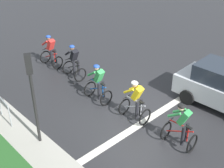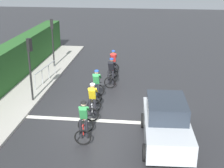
{
  "view_description": "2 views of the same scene",
  "coord_description": "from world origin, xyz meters",
  "px_view_note": "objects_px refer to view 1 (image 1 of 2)",
  "views": [
    {
      "loc": [
        -7.24,
        -6.33,
        7.07
      ],
      "look_at": [
        -0.1,
        1.21,
        1.03
      ],
      "focal_mm": 48.53,
      "sensor_mm": 36.0,
      "label": 1
    },
    {
      "loc": [
        2.36,
        -13.37,
        6.69
      ],
      "look_at": [
        0.61,
        1.5,
        1.09
      ],
      "focal_mm": 51.12,
      "sensor_mm": 36.0,
      "label": 2
    }
  ],
  "objects_px": {
    "cyclist_lead": "(51,52)",
    "cyclist_trailing": "(181,127)",
    "cyclist_mid": "(98,84)",
    "cyclist_second": "(74,63)",
    "cyclist_fourth": "(136,102)",
    "traffic_light_near_crossing": "(32,87)"
  },
  "relations": [
    {
      "from": "cyclist_second",
      "to": "cyclist_lead",
      "type": "bearing_deg",
      "value": 92.77
    },
    {
      "from": "cyclist_lead",
      "to": "cyclist_second",
      "type": "height_order",
      "value": "same"
    },
    {
      "from": "cyclist_mid",
      "to": "cyclist_trailing",
      "type": "relative_size",
      "value": 1.0
    },
    {
      "from": "cyclist_lead",
      "to": "cyclist_trailing",
      "type": "relative_size",
      "value": 1.0
    },
    {
      "from": "cyclist_mid",
      "to": "cyclist_lead",
      "type": "bearing_deg",
      "value": 84.31
    },
    {
      "from": "cyclist_mid",
      "to": "cyclist_fourth",
      "type": "relative_size",
      "value": 1.0
    },
    {
      "from": "cyclist_fourth",
      "to": "cyclist_second",
      "type": "bearing_deg",
      "value": 85.19
    },
    {
      "from": "cyclist_trailing",
      "to": "traffic_light_near_crossing",
      "type": "distance_m",
      "value": 5.02
    },
    {
      "from": "cyclist_lead",
      "to": "cyclist_fourth",
      "type": "bearing_deg",
      "value": -92.56
    },
    {
      "from": "cyclist_fourth",
      "to": "cyclist_mid",
      "type": "bearing_deg",
      "value": 93.99
    },
    {
      "from": "cyclist_second",
      "to": "cyclist_trailing",
      "type": "height_order",
      "value": "same"
    },
    {
      "from": "cyclist_second",
      "to": "cyclist_mid",
      "type": "xyz_separation_m",
      "value": [
        -0.5,
        -2.3,
        0.0
      ]
    },
    {
      "from": "cyclist_mid",
      "to": "cyclist_second",
      "type": "bearing_deg",
      "value": 77.82
    },
    {
      "from": "cyclist_lead",
      "to": "cyclist_second",
      "type": "xyz_separation_m",
      "value": [
        0.09,
        -1.8,
        0.0
      ]
    },
    {
      "from": "cyclist_fourth",
      "to": "traffic_light_near_crossing",
      "type": "xyz_separation_m",
      "value": [
        -3.36,
        1.39,
        1.43
      ]
    },
    {
      "from": "cyclist_mid",
      "to": "cyclist_trailing",
      "type": "height_order",
      "value": "same"
    },
    {
      "from": "cyclist_lead",
      "to": "cyclist_mid",
      "type": "relative_size",
      "value": 1.0
    },
    {
      "from": "cyclist_mid",
      "to": "cyclist_fourth",
      "type": "xyz_separation_m",
      "value": [
        0.14,
        -1.97,
        0.0
      ]
    },
    {
      "from": "cyclist_trailing",
      "to": "cyclist_lead",
      "type": "bearing_deg",
      "value": 88.12
    },
    {
      "from": "cyclist_lead",
      "to": "cyclist_trailing",
      "type": "height_order",
      "value": "same"
    },
    {
      "from": "cyclist_lead",
      "to": "cyclist_trailing",
      "type": "xyz_separation_m",
      "value": [
        -0.27,
        -8.11,
        0.0
      ]
    },
    {
      "from": "cyclist_mid",
      "to": "cyclist_fourth",
      "type": "distance_m",
      "value": 1.97
    }
  ]
}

